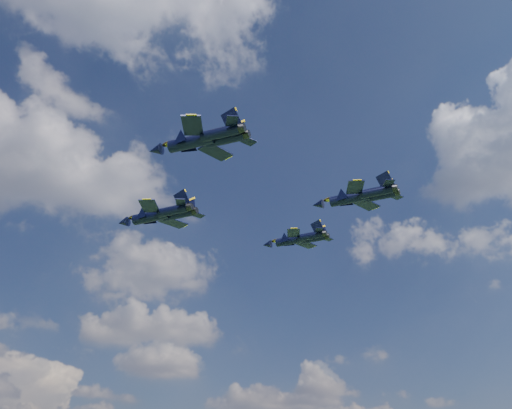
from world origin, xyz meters
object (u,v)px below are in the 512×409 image
(jet_lead, at_px, (149,217))
(jet_right, at_px, (289,240))
(jet_slot, at_px, (347,199))
(jet_left, at_px, (188,142))

(jet_lead, height_order, jet_right, jet_lead)
(jet_lead, bearing_deg, jet_slot, -84.58)
(jet_right, xyz_separation_m, jet_slot, (-0.19, -25.90, -2.67))
(jet_left, relative_size, jet_slot, 1.14)
(jet_left, bearing_deg, jet_slot, -42.36)
(jet_left, height_order, jet_slot, jet_left)
(jet_right, relative_size, jet_slot, 0.98)
(jet_left, distance_m, jet_slot, 28.24)
(jet_lead, bearing_deg, jet_left, -133.23)
(jet_right, bearing_deg, jet_left, -179.29)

